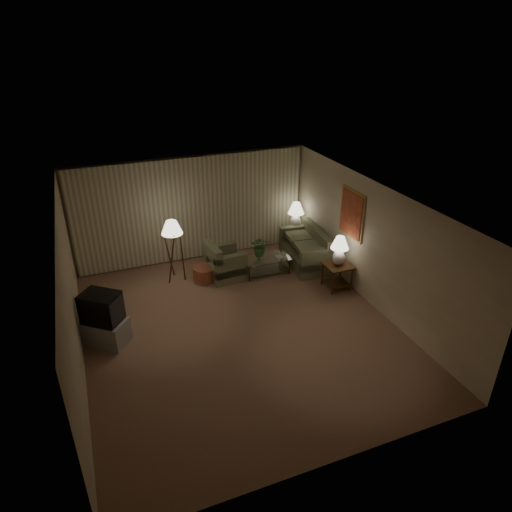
# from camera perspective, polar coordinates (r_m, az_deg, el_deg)

# --- Properties ---
(ground) EXTENTS (7.00, 7.00, 0.00)m
(ground) POSITION_cam_1_polar(r_m,az_deg,el_deg) (9.40, -2.08, -8.94)
(ground) COLOR #9B6C56
(ground) RESTS_ON ground
(room_shell) EXTENTS (6.04, 7.02, 2.72)m
(room_shell) POSITION_cam_1_polar(r_m,az_deg,el_deg) (9.81, -5.10, 4.31)
(room_shell) COLOR beige
(room_shell) RESTS_ON ground
(sofa) EXTENTS (1.82, 1.15, 0.74)m
(sofa) POSITION_cam_1_polar(r_m,az_deg,el_deg) (11.68, 6.11, 0.68)
(sofa) COLOR #707452
(sofa) RESTS_ON ground
(armchair) EXTENTS (0.95, 0.91, 0.71)m
(armchair) POSITION_cam_1_polar(r_m,az_deg,el_deg) (11.03, -3.81, -0.96)
(armchair) COLOR #707452
(armchair) RESTS_ON ground
(side_table_near) EXTENTS (0.59, 0.59, 0.60)m
(side_table_near) POSITION_cam_1_polar(r_m,az_deg,el_deg) (10.69, 10.13, -1.94)
(side_table_near) COLOR #371E0F
(side_table_near) RESTS_ON ground
(side_table_far) EXTENTS (0.44, 0.37, 0.60)m
(side_table_far) POSITION_cam_1_polar(r_m,az_deg,el_deg) (12.43, 4.90, 2.55)
(side_table_far) COLOR #371E0F
(side_table_far) RESTS_ON ground
(table_lamp_near) EXTENTS (0.41, 0.41, 0.71)m
(table_lamp_near) POSITION_cam_1_polar(r_m,az_deg,el_deg) (10.42, 10.40, 0.94)
(table_lamp_near) COLOR white
(table_lamp_near) RESTS_ON side_table_near
(table_lamp_far) EXTENTS (0.43, 0.43, 0.74)m
(table_lamp_far) POSITION_cam_1_polar(r_m,az_deg,el_deg) (12.18, 5.01, 5.33)
(table_lamp_far) COLOR white
(table_lamp_far) RESTS_ON side_table_far
(coffee_table) EXTENTS (1.19, 0.65, 0.41)m
(coffee_table) POSITION_cam_1_polar(r_m,az_deg,el_deg) (11.20, 1.23, -0.87)
(coffee_table) COLOR silver
(coffee_table) RESTS_ON ground
(tv_cabinet) EXTENTS (1.34, 1.34, 0.50)m
(tv_cabinet) POSITION_cam_1_polar(r_m,az_deg,el_deg) (9.33, -18.30, -8.94)
(tv_cabinet) COLOR #99999B
(tv_cabinet) RESTS_ON ground
(crt_tv) EXTENTS (1.17, 1.16, 0.59)m
(crt_tv) POSITION_cam_1_polar(r_m,az_deg,el_deg) (9.03, -18.80, -6.12)
(crt_tv) COLOR black
(crt_tv) RESTS_ON tv_cabinet
(floor_lamp) EXTENTS (0.49, 0.49, 1.52)m
(floor_lamp) POSITION_cam_1_polar(r_m,az_deg,el_deg) (10.85, -10.25, 0.77)
(floor_lamp) COLOR #371E0F
(floor_lamp) RESTS_ON ground
(ottoman) EXTENTS (0.64, 0.64, 0.36)m
(ottoman) POSITION_cam_1_polar(r_m,az_deg,el_deg) (10.99, -6.47, -2.22)
(ottoman) COLOR #955132
(ottoman) RESTS_ON ground
(vase) EXTENTS (0.18, 0.18, 0.16)m
(vase) POSITION_cam_1_polar(r_m,az_deg,el_deg) (11.05, 0.52, -0.01)
(vase) COLOR white
(vase) RESTS_ON coffee_table
(flowers) EXTENTS (0.57, 0.53, 0.50)m
(flowers) POSITION_cam_1_polar(r_m,az_deg,el_deg) (10.90, 0.53, 1.55)
(flowers) COLOR #3C7433
(flowers) RESTS_ON vase
(book) EXTENTS (0.19, 0.23, 0.02)m
(book) POSITION_cam_1_polar(r_m,az_deg,el_deg) (11.14, 2.62, -0.22)
(book) COLOR olive
(book) RESTS_ON coffee_table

